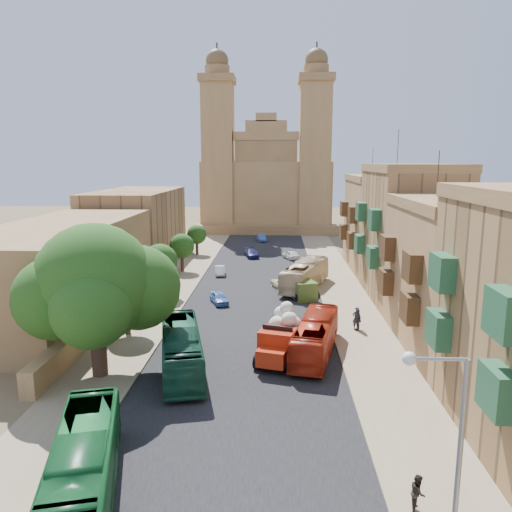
# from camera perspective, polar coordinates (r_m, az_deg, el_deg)

# --- Properties ---
(ground) EXTENTS (260.00, 260.00, 0.00)m
(ground) POSITION_cam_1_polar(r_m,az_deg,el_deg) (30.38, -2.19, -16.78)
(ground) COLOR brown
(road_surface) EXTENTS (14.00, 140.00, 0.01)m
(road_surface) POSITION_cam_1_polar(r_m,az_deg,el_deg) (58.60, 0.17, -3.11)
(road_surface) COLOR black
(road_surface) RESTS_ON ground
(sidewalk_east) EXTENTS (5.00, 140.00, 0.01)m
(sidewalk_east) POSITION_cam_1_polar(r_m,az_deg,el_deg) (59.00, 9.44, -3.16)
(sidewalk_east) COLOR #857157
(sidewalk_east) RESTS_ON ground
(sidewalk_west) EXTENTS (5.00, 140.00, 0.01)m
(sidewalk_west) POSITION_cam_1_polar(r_m,az_deg,el_deg) (59.72, -8.99, -2.98)
(sidewalk_west) COLOR #857157
(sidewalk_west) RESTS_ON ground
(kerb_east) EXTENTS (0.25, 140.00, 0.12)m
(kerb_east) POSITION_cam_1_polar(r_m,az_deg,el_deg) (58.73, 7.02, -3.11)
(kerb_east) COLOR #857157
(kerb_east) RESTS_ON ground
(kerb_west) EXTENTS (0.25, 140.00, 0.12)m
(kerb_west) POSITION_cam_1_polar(r_m,az_deg,el_deg) (59.27, -6.62, -2.97)
(kerb_west) COLOR #857157
(kerb_west) RESTS_ON ground
(townhouse_b) EXTENTS (9.00, 14.00, 14.90)m
(townhouse_b) POSITION_cam_1_polar(r_m,az_deg,el_deg) (41.11, 21.85, -1.80)
(townhouse_b) COLOR olive
(townhouse_b) RESTS_ON ground
(townhouse_c) EXTENTS (9.00, 14.00, 17.40)m
(townhouse_c) POSITION_cam_1_polar(r_m,az_deg,el_deg) (54.10, 17.11, 2.70)
(townhouse_c) COLOR #987045
(townhouse_c) RESTS_ON ground
(townhouse_d) EXTENTS (9.00, 14.00, 15.90)m
(townhouse_d) POSITION_cam_1_polar(r_m,az_deg,el_deg) (67.72, 14.12, 3.74)
(townhouse_d) COLOR olive
(townhouse_d) RESTS_ON ground
(west_wall) EXTENTS (1.00, 40.00, 1.80)m
(west_wall) POSITION_cam_1_polar(r_m,az_deg,el_deg) (50.84, -14.56, -4.58)
(west_wall) COLOR olive
(west_wall) RESTS_ON ground
(west_building_low) EXTENTS (10.00, 28.00, 8.40)m
(west_building_low) POSITION_cam_1_polar(r_m,az_deg,el_deg) (50.18, -21.42, -1.31)
(west_building_low) COLOR brown
(west_building_low) RESTS_ON ground
(west_building_mid) EXTENTS (10.00, 22.00, 10.00)m
(west_building_mid) POSITION_cam_1_polar(r_m,az_deg,el_deg) (74.24, -13.43, 3.46)
(west_building_mid) COLOR #987045
(west_building_mid) RESTS_ON ground
(church) EXTENTS (28.00, 22.50, 36.30)m
(church) POSITION_cam_1_polar(r_m,az_deg,el_deg) (105.58, 1.23, 8.29)
(church) COLOR olive
(church) RESTS_ON ground
(ficus_tree) EXTENTS (10.23, 9.41, 10.23)m
(ficus_tree) POSITION_cam_1_polar(r_m,az_deg,el_deg) (33.94, -17.77, -3.40)
(ficus_tree) COLOR #3A281D
(ficus_tree) RESTS_ON ground
(street_tree_a) EXTENTS (3.51, 3.51, 5.40)m
(street_tree_a) POSITION_cam_1_polar(r_m,az_deg,el_deg) (42.05, -14.62, -3.96)
(street_tree_a) COLOR #3A281D
(street_tree_a) RESTS_ON ground
(street_tree_b) EXTENTS (3.63, 3.63, 5.58)m
(street_tree_b) POSITION_cam_1_polar(r_m,az_deg,el_deg) (53.31, -10.90, -0.59)
(street_tree_b) COLOR #3A281D
(street_tree_b) RESTS_ON ground
(street_tree_c) EXTENTS (3.21, 3.21, 4.93)m
(street_tree_c) POSITION_cam_1_polar(r_m,az_deg,el_deg) (64.93, -8.47, 1.11)
(street_tree_c) COLOR #3A281D
(street_tree_c) RESTS_ON ground
(street_tree_d) EXTENTS (2.97, 2.97, 4.57)m
(street_tree_d) POSITION_cam_1_polar(r_m,az_deg,el_deg) (76.64, -6.79, 2.43)
(street_tree_d) COLOR #3A281D
(street_tree_d) RESTS_ON ground
(streetlamp) EXTENTS (2.11, 0.44, 8.22)m
(streetlamp) POSITION_cam_1_polar(r_m,az_deg,el_deg) (18.12, 20.86, -19.20)
(streetlamp) COLOR gray
(streetlamp) RESTS_ON ground
(red_truck) EXTENTS (4.20, 7.11, 3.93)m
(red_truck) POSITION_cam_1_polar(r_m,az_deg,el_deg) (36.54, 3.10, -8.96)
(red_truck) COLOR #AD250D
(red_truck) RESTS_ON ground
(olive_pickup) EXTENTS (3.41, 5.17, 1.97)m
(olive_pickup) POSITION_cam_1_polar(r_m,az_deg,el_deg) (52.71, 5.10, -3.66)
(olive_pickup) COLOR #435821
(olive_pickup) RESTS_ON ground
(bus_green_south) EXTENTS (5.00, 10.71, 2.91)m
(bus_green_south) POSITION_cam_1_polar(r_m,az_deg,el_deg) (23.81, -19.13, -21.82)
(bus_green_south) COLOR #16622D
(bus_green_south) RESTS_ON ground
(bus_green_north) EXTENTS (4.81, 10.98, 2.98)m
(bus_green_north) POSITION_cam_1_polar(r_m,az_deg,el_deg) (34.89, -8.54, -10.46)
(bus_green_north) COLOR #184C34
(bus_green_north) RESTS_ON ground
(bus_red_east) EXTENTS (4.40, 10.26, 2.78)m
(bus_red_east) POSITION_cam_1_polar(r_m,az_deg,el_deg) (37.39, 6.81, -9.10)
(bus_red_east) COLOR #AB2612
(bus_red_east) RESTS_ON ground
(bus_cream_east) EXTENTS (6.20, 11.26, 3.07)m
(bus_cream_east) POSITION_cam_1_polar(r_m,az_deg,el_deg) (56.17, 5.64, -2.17)
(bus_cream_east) COLOR beige
(bus_cream_east) RESTS_ON ground
(car_blue_a) EXTENTS (2.51, 3.72, 1.18)m
(car_blue_a) POSITION_cam_1_polar(r_m,az_deg,el_deg) (50.33, -4.24, -4.79)
(car_blue_a) COLOR #5180C4
(car_blue_a) RESTS_ON ground
(car_white_a) EXTENTS (1.66, 3.53, 1.12)m
(car_white_a) POSITION_cam_1_polar(r_m,az_deg,el_deg) (62.82, -4.14, -1.67)
(car_white_a) COLOR silver
(car_white_a) RESTS_ON ground
(car_cream) EXTENTS (2.97, 4.43, 1.13)m
(car_cream) POSITION_cam_1_polar(r_m,az_deg,el_deg) (56.30, 2.99, -3.12)
(car_cream) COLOR #FAEAC1
(car_cream) RESTS_ON ground
(car_dkblue) EXTENTS (2.62, 4.49, 1.22)m
(car_dkblue) POSITION_cam_1_polar(r_m,az_deg,el_deg) (74.13, -0.50, 0.31)
(car_dkblue) COLOR navy
(car_dkblue) RESTS_ON ground
(car_white_b) EXTENTS (2.85, 4.07, 1.29)m
(car_white_b) POSITION_cam_1_polar(r_m,az_deg,el_deg) (72.94, 4.01, 0.14)
(car_white_b) COLOR white
(car_white_b) RESTS_ON ground
(car_blue_b) EXTENTS (1.91, 3.83, 1.21)m
(car_blue_b) POSITION_cam_1_polar(r_m,az_deg,el_deg) (89.18, 0.65, 2.08)
(car_blue_b) COLOR #3356A4
(car_blue_b) RESTS_ON ground
(pedestrian_a) EXTENTS (0.76, 0.54, 1.95)m
(pedestrian_a) POSITION_cam_1_polar(r_m,az_deg,el_deg) (43.44, 11.40, -6.97)
(pedestrian_a) COLOR #2D2B2E
(pedestrian_a) RESTS_ON ground
(pedestrian_b) EXTENTS (0.73, 0.86, 1.55)m
(pedestrian_b) POSITION_cam_1_polar(r_m,az_deg,el_deg) (23.44, 18.02, -24.30)
(pedestrian_b) COLOR black
(pedestrian_b) RESTS_ON ground
(pedestrian_c) EXTENTS (0.78, 1.19, 1.89)m
(pedestrian_c) POSITION_cam_1_polar(r_m,az_deg,el_deg) (43.12, 11.53, -7.16)
(pedestrian_c) COLOR #37383F
(pedestrian_c) RESTS_ON ground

